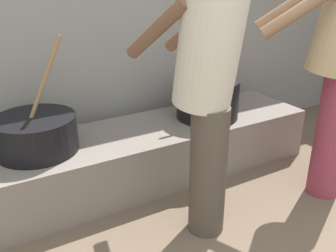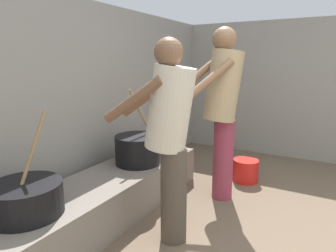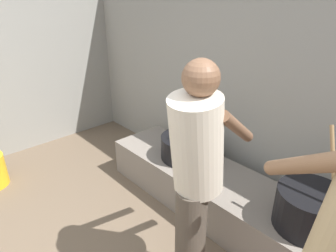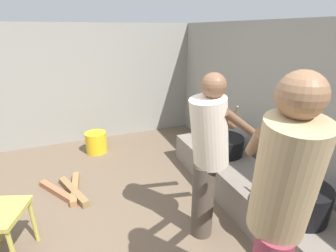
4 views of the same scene
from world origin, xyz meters
name	(u,v)px [view 2 (image 2 of 4)]	position (x,y,z in m)	size (l,w,h in m)	color
block_enclosure_rear	(57,106)	(0.00, 2.39, 0.96)	(5.67, 0.20, 1.92)	gray
hearth_ledge	(95,204)	(-0.12, 1.87, 0.19)	(2.65, 0.60, 0.37)	slate
cooking_pot_main	(26,199)	(-0.71, 1.90, 0.48)	(0.48, 0.48, 0.67)	black
cooking_pot_secondary	(138,149)	(0.48, 1.85, 0.51)	(0.44, 0.44, 0.73)	black
cook_in_tan_shirt	(222,104)	(0.88, 1.14, 0.96)	(0.74, 0.66, 1.67)	#8C3347
cook_in_cream_shirt	(170,131)	(0.01, 1.23, 0.87)	(0.44, 0.69, 1.52)	#4C4238
bucket_red_plastic	(245,170)	(1.44, 1.02, 0.13)	(0.29, 0.29, 0.26)	red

